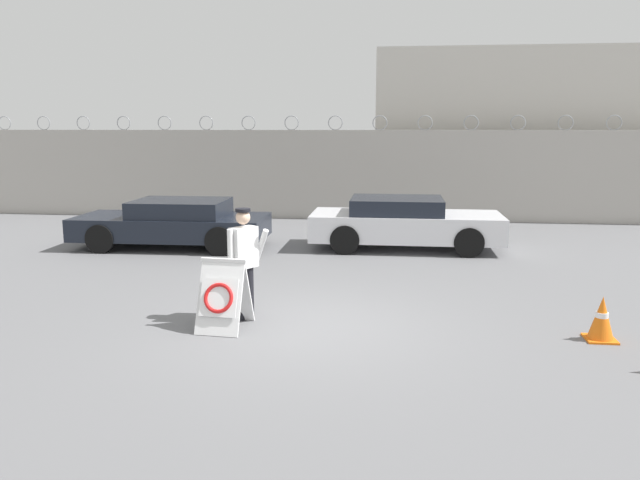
{
  "coord_description": "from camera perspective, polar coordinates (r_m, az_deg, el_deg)",
  "views": [
    {
      "loc": [
        1.23,
        -8.88,
        2.97
      ],
      "look_at": [
        -0.11,
        2.2,
        0.93
      ],
      "focal_mm": 35.0,
      "sensor_mm": 36.0,
      "label": 1
    }
  ],
  "objects": [
    {
      "name": "parked_car_rear_sedan",
      "position": [
        15.4,
        7.69,
        1.59
      ],
      "size": [
        4.6,
        1.98,
        1.25
      ],
      "rotation": [
        0.0,
        0.0,
        0.0
      ],
      "color": "black",
      "rests_on": "ground_plane"
    },
    {
      "name": "parked_car_front_coupe",
      "position": [
        15.85,
        -13.2,
        1.54
      ],
      "size": [
        4.7,
        2.08,
        1.18
      ],
      "rotation": [
        0.0,
        0.0,
        3.16
      ],
      "color": "black",
      "rests_on": "ground_plane"
    },
    {
      "name": "security_guard",
      "position": [
        9.66,
        -6.96,
        -1.66
      ],
      "size": [
        0.61,
        0.55,
        1.74
      ],
      "rotation": [
        0.0,
        0.0,
        0.96
      ],
      "color": "black",
      "rests_on": "ground_plane"
    },
    {
      "name": "traffic_cone_near",
      "position": [
        9.64,
        24.35,
        -6.57
      ],
      "size": [
        0.41,
        0.41,
        0.63
      ],
      "color": "orange",
      "rests_on": "ground_plane"
    },
    {
      "name": "perimeter_wall",
      "position": [
        20.12,
        3.4,
        5.98
      ],
      "size": [
        36.0,
        0.3,
        3.31
      ],
      "color": "#ADA8A0",
      "rests_on": "ground_plane"
    },
    {
      "name": "ground_plane",
      "position": [
        9.44,
        -0.93,
        -7.95
      ],
      "size": [
        90.0,
        90.0,
        0.0
      ],
      "primitive_type": "plane",
      "color": "slate"
    },
    {
      "name": "barricade_sign",
      "position": [
        9.32,
        -8.85,
        -4.95
      ],
      "size": [
        0.72,
        0.9,
        1.06
      ],
      "rotation": [
        0.0,
        0.0,
        -0.08
      ],
      "color": "white",
      "rests_on": "ground_plane"
    },
    {
      "name": "building_block",
      "position": [
        25.44,
        16.26,
        9.49
      ],
      "size": [
        9.47,
        7.98,
        5.52
      ],
      "color": "beige",
      "rests_on": "ground_plane"
    }
  ]
}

